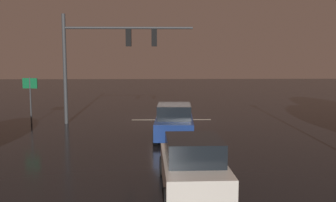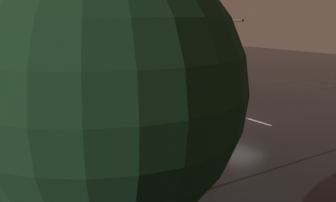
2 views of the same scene
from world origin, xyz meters
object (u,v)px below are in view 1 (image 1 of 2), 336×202
(traffic_signal_assembly, at_px, (106,49))
(car_approaching, at_px, (174,122))
(route_sign, at_px, (30,91))
(car_distant, at_px, (193,166))

(traffic_signal_assembly, height_order, car_approaching, traffic_signal_assembly)
(traffic_signal_assembly, bearing_deg, route_sign, 2.80)
(traffic_signal_assembly, distance_m, car_distant, 13.27)
(car_distant, relative_size, route_sign, 1.59)
(car_distant, xyz_separation_m, route_sign, (8.51, -11.89, 1.20))
(route_sign, bearing_deg, car_distant, 125.60)
(traffic_signal_assembly, height_order, car_distant, traffic_signal_assembly)
(traffic_signal_assembly, distance_m, route_sign, 5.07)
(car_approaching, height_order, car_distant, same)
(car_distant, distance_m, route_sign, 14.67)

